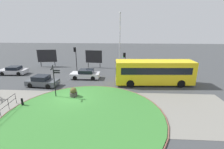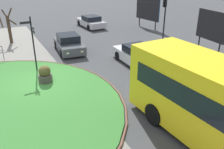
{
  "view_description": "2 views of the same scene",
  "coord_description": "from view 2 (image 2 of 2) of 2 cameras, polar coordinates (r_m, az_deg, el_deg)",
  "views": [
    {
      "loc": [
        5.28,
        -15.35,
        7.42
      ],
      "look_at": [
        4.19,
        3.38,
        1.76
      ],
      "focal_mm": 25.38,
      "sensor_mm": 36.0,
      "label": 1
    },
    {
      "loc": [
        13.6,
        -2.12,
        6.41
      ],
      "look_at": [
        4.84,
        2.42,
        2.0
      ],
      "focal_mm": 38.97,
      "sensor_mm": 36.0,
      "label": 2
    }
  ],
  "objects": [
    {
      "name": "car_far_lane",
      "position": [
        20.18,
        -10.09,
        7.11
      ],
      "size": [
        4.09,
        2.17,
        1.4
      ],
      "rotation": [
        0.0,
        0.0,
        -0.09
      ],
      "color": "#474C51",
      "rests_on": "ground"
    },
    {
      "name": "car_near_lane",
      "position": [
        28.47,
        -4.98,
        12.22
      ],
      "size": [
        4.31,
        2.1,
        1.29
      ],
      "rotation": [
        0.0,
        0.0,
        3.2
      ],
      "color": "#B7B7BC",
      "rests_on": "ground"
    },
    {
      "name": "ground",
      "position": [
        15.19,
        -16.74,
        -1.98
      ],
      "size": [
        120.0,
        120.0,
        0.0
      ],
      "primitive_type": "plane",
      "color": "#3D3F42"
    },
    {
      "name": "sidewalk_paving",
      "position": [
        15.03,
        -24.37,
        -3.43
      ],
      "size": [
        32.0,
        7.9,
        0.02
      ],
      "primitive_type": "cube",
      "color": "gray",
      "rests_on": "ground"
    },
    {
      "name": "billboard_right",
      "position": [
        28.09,
        8.4,
        14.86
      ],
      "size": [
        3.58,
        0.63,
        3.27
      ],
      "rotation": [
        0.0,
        0.0,
        0.14
      ],
      "color": "black",
      "rests_on": "ground"
    },
    {
      "name": "signpost_directional",
      "position": [
        16.12,
        -18.08,
        7.52
      ],
      "size": [
        0.75,
        0.69,
        3.65
      ],
      "color": "black",
      "rests_on": "ground"
    },
    {
      "name": "car_trailing",
      "position": [
        17.34,
        6.07,
        4.51
      ],
      "size": [
        4.28,
        1.97,
        1.36
      ],
      "rotation": [
        0.0,
        0.0,
        3.13
      ],
      "color": "silver",
      "rests_on": "ground"
    },
    {
      "name": "planter_near_signpost",
      "position": [
        14.92,
        -15.44,
        -0.15
      ],
      "size": [
        0.82,
        0.82,
        1.11
      ],
      "color": "#47423D",
      "rests_on": "ground"
    },
    {
      "name": "traffic_light_far",
      "position": [
        21.19,
        12.23,
        14.29
      ],
      "size": [
        0.48,
        0.33,
        4.11
      ],
      "rotation": [
        0.0,
        0.0,
        2.84
      ],
      "color": "black",
      "rests_on": "ground"
    },
    {
      "name": "street_tree_bare",
      "position": [
        23.82,
        -23.11,
        10.37
      ],
      "size": [
        1.28,
        1.41,
        3.12
      ],
      "color": "#423323",
      "rests_on": "ground"
    },
    {
      "name": "billboard_left",
      "position": [
        21.29,
        22.33,
        10.4
      ],
      "size": [
        3.14,
        0.4,
        3.24
      ],
      "rotation": [
        0.0,
        0.0,
        -0.08
      ],
      "color": "black",
      "rests_on": "ground"
    }
  ]
}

